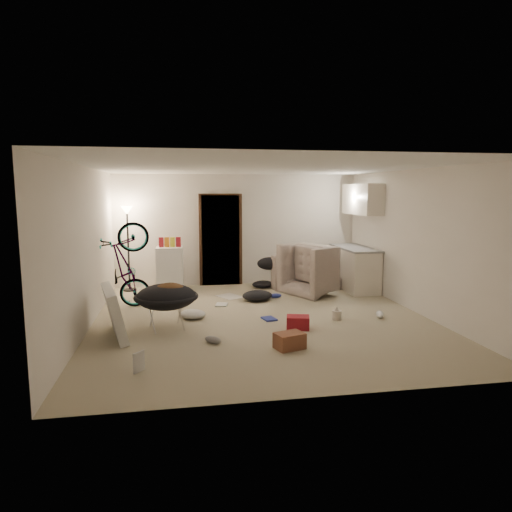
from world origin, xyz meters
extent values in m
cube|color=tan|center=(0.00, 0.00, -0.01)|extent=(5.50, 6.00, 0.02)
cube|color=white|center=(0.00, 0.00, 2.51)|extent=(5.50, 6.00, 0.02)
cube|color=silver|center=(0.00, 3.01, 1.25)|extent=(5.50, 0.02, 2.50)
cube|color=silver|center=(0.00, -3.01, 1.25)|extent=(5.50, 0.02, 2.50)
cube|color=silver|center=(-2.76, 0.00, 1.25)|extent=(0.02, 6.00, 2.50)
cube|color=silver|center=(2.76, 0.00, 1.25)|extent=(0.02, 6.00, 2.50)
cube|color=black|center=(-0.40, 2.97, 1.02)|extent=(0.85, 0.10, 2.04)
cube|color=#382113|center=(-0.40, 2.94, 1.02)|extent=(0.97, 0.04, 2.10)
cylinder|color=black|center=(-2.40, 2.65, 0.01)|extent=(0.28, 0.28, 0.03)
cylinder|color=black|center=(-2.40, 2.65, 0.85)|extent=(0.04, 0.04, 1.70)
cone|color=#FFE0A5|center=(-2.40, 2.65, 1.72)|extent=(0.24, 0.24, 0.18)
cube|color=white|center=(2.43, 2.00, 0.44)|extent=(0.60, 1.50, 0.88)
cube|color=gray|center=(2.43, 2.00, 0.90)|extent=(0.64, 1.54, 0.04)
cube|color=white|center=(2.56, 2.00, 1.95)|extent=(0.38, 1.40, 0.65)
imported|color=#3C443C|center=(1.58, 2.45, 0.27)|extent=(1.92, 0.84, 0.55)
imported|color=#3C443C|center=(1.61, 1.84, 0.38)|extent=(1.43, 1.50, 0.75)
imported|color=black|center=(-2.30, 1.09, 0.42)|extent=(1.68, 0.89, 0.93)
imported|color=maroon|center=(-1.91, -2.06, 0.01)|extent=(0.30, 0.30, 0.02)
cube|color=white|center=(-1.54, 2.55, 0.47)|extent=(0.58, 0.58, 0.94)
cube|color=maroon|center=(-1.71, 2.55, 1.00)|extent=(0.10, 0.08, 0.30)
cube|color=orange|center=(-1.59, 2.55, 1.00)|extent=(0.11, 0.08, 0.30)
cube|color=gold|center=(-1.47, 2.55, 1.00)|extent=(0.11, 0.08, 0.30)
cube|color=maroon|center=(-1.35, 2.55, 1.00)|extent=(0.11, 0.08, 0.30)
cylinder|color=silver|center=(-1.56, -0.30, 0.23)|extent=(0.65, 0.65, 0.46)
ellipsoid|color=black|center=(-1.56, -0.30, 0.51)|extent=(0.91, 0.91, 0.38)
torus|color=black|center=(-1.56, -0.30, 0.51)|extent=(0.99, 0.99, 0.07)
ellipsoid|color=#4D311A|center=(-1.51, -0.33, 0.62)|extent=(0.56, 0.50, 0.22)
ellipsoid|color=black|center=(0.63, 2.45, 0.54)|extent=(0.59, 0.50, 0.28)
cube|color=silver|center=(-2.30, -0.57, 0.37)|extent=(0.52, 1.14, 0.74)
cube|color=brown|center=(0.09, -1.51, 0.11)|extent=(0.44, 0.38, 0.22)
cube|color=maroon|center=(0.44, -0.65, 0.10)|extent=(0.40, 0.34, 0.20)
cylinder|color=beige|center=(1.21, -0.28, 0.08)|extent=(0.16, 0.16, 0.16)
cone|color=beige|center=(1.21, -0.28, 0.19)|extent=(0.09, 0.09, 0.07)
cube|color=beige|center=(-0.35, 1.71, 0.00)|extent=(0.60, 0.65, 0.01)
cube|color=#283593|center=(0.10, -0.07, 0.01)|extent=(0.25, 0.31, 0.03)
cube|color=silver|center=(-0.58, 1.02, 0.01)|extent=(0.27, 0.31, 0.02)
ellipsoid|color=#283593|center=(0.54, 1.43, 0.05)|extent=(0.26, 0.11, 0.09)
ellipsoid|color=slate|center=(-0.91, -1.12, 0.05)|extent=(0.28, 0.27, 0.10)
ellipsoid|color=white|center=(1.98, -0.27, 0.06)|extent=(0.21, 0.32, 0.11)
ellipsoid|color=black|center=(0.15, 1.30, 0.10)|extent=(0.73, 0.67, 0.19)
ellipsoid|color=black|center=(0.48, 2.47, 0.07)|extent=(0.63, 0.60, 0.15)
ellipsoid|color=silver|center=(-1.14, 0.24, 0.07)|extent=(0.59, 0.59, 0.14)
camera|label=1|loc=(-1.38, -7.29, 2.10)|focal=32.00mm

